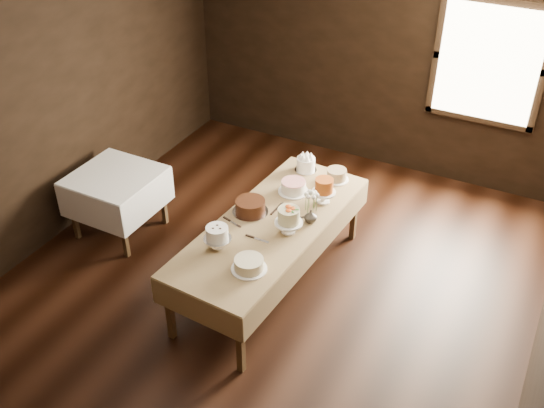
{
  "coord_description": "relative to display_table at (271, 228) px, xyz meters",
  "views": [
    {
      "loc": [
        2.25,
        -4.13,
        4.27
      ],
      "look_at": [
        0.0,
        0.2,
        0.95
      ],
      "focal_mm": 41.75,
      "sensor_mm": 36.0,
      "label": 1
    }
  ],
  "objects": [
    {
      "name": "cake_chocolate",
      "position": [
        -0.26,
        0.07,
        0.12
      ],
      "size": [
        0.36,
        0.36,
        0.14
      ],
      "color": "silver",
      "rests_on": "display_table"
    },
    {
      "name": "wall_back",
      "position": [
        0.0,
        2.82,
        0.71
      ],
      "size": [
        5.0,
        0.02,
        2.8
      ],
      "primitive_type": "cube",
      "color": "black",
      "rests_on": "ground"
    },
    {
      "name": "cake_flowers",
      "position": [
        0.21,
        -0.05,
        0.17
      ],
      "size": [
        0.29,
        0.29,
        0.27
      ],
      "color": "white",
      "rests_on": "display_table"
    },
    {
      "name": "wall_left",
      "position": [
        -2.5,
        -0.18,
        0.71
      ],
      "size": [
        0.02,
        6.0,
        2.8
      ],
      "primitive_type": "cube",
      "color": "black",
      "rests_on": "ground"
    },
    {
      "name": "cake_lattice",
      "position": [
        -0.05,
        0.59,
        0.11
      ],
      "size": [
        0.32,
        0.32,
        0.12
      ],
      "color": "white",
      "rests_on": "display_table"
    },
    {
      "name": "cake_swirl",
      "position": [
        -0.25,
        -0.55,
        0.16
      ],
      "size": [
        0.28,
        0.28,
        0.23
      ],
      "color": "silver",
      "rests_on": "display_table"
    },
    {
      "name": "cake_server_a",
      "position": [
        0.05,
        -0.28,
        0.06
      ],
      "size": [
        0.24,
        0.03,
        0.01
      ],
      "primitive_type": "cube",
      "rotation": [
        0.0,
        0.0,
        -0.0
      ],
      "color": "silver",
      "rests_on": "display_table"
    },
    {
      "name": "display_table",
      "position": [
        0.0,
        0.0,
        0.0
      ],
      "size": [
        1.1,
        2.45,
        0.74
      ],
      "rotation": [
        0.0,
        0.0,
        -0.07
      ],
      "color": "#3C2815",
      "rests_on": "ground"
    },
    {
      "name": "ceiling",
      "position": [
        0.0,
        -0.18,
        2.11
      ],
      "size": [
        5.0,
        6.0,
        0.01
      ],
      "primitive_type": "cube",
      "color": "beige",
      "rests_on": "wall_back"
    },
    {
      "name": "cake_speckled",
      "position": [
        0.25,
        1.0,
        0.11
      ],
      "size": [
        0.29,
        0.29,
        0.12
      ],
      "color": "white",
      "rests_on": "display_table"
    },
    {
      "name": "cake_cream",
      "position": [
        0.15,
        -0.69,
        0.11
      ],
      "size": [
        0.35,
        0.35,
        0.11
      ],
      "color": "white",
      "rests_on": "display_table"
    },
    {
      "name": "flower_vase",
      "position": [
        0.32,
        0.19,
        0.12
      ],
      "size": [
        0.16,
        0.16,
        0.13
      ],
      "primitive_type": "imported",
      "rotation": [
        0.0,
        0.0,
        2.8
      ],
      "color": "#2D2823",
      "rests_on": "display_table"
    },
    {
      "name": "window",
      "position": [
        1.3,
        2.76,
        0.91
      ],
      "size": [
        1.1,
        0.05,
        1.3
      ],
      "primitive_type": "cube",
      "color": "#FFEABF",
      "rests_on": "wall_back"
    },
    {
      "name": "floor",
      "position": [
        0.0,
        -0.18,
        -0.69
      ],
      "size": [
        5.0,
        6.0,
        0.01
      ],
      "primitive_type": "cube",
      "color": "black",
      "rests_on": "ground"
    },
    {
      "name": "cake_caramel",
      "position": [
        0.3,
        0.56,
        0.17
      ],
      "size": [
        0.24,
        0.24,
        0.28
      ],
      "color": "white",
      "rests_on": "display_table"
    },
    {
      "name": "cake_meringue",
      "position": [
        -0.12,
        1.03,
        0.13
      ],
      "size": [
        0.24,
        0.24,
        0.15
      ],
      "color": "silver",
      "rests_on": "display_table"
    },
    {
      "name": "cake_server_e",
      "position": [
        -0.29,
        -0.18,
        0.06
      ],
      "size": [
        0.24,
        0.09,
        0.01
      ],
      "primitive_type": "cube",
      "rotation": [
        0.0,
        0.0,
        -0.28
      ],
      "color": "silver",
      "rests_on": "display_table"
    },
    {
      "name": "flower_bouquet",
      "position": [
        0.32,
        0.19,
        0.3
      ],
      "size": [
        0.14,
        0.14,
        0.2
      ],
      "primitive_type": null,
      "color": "white",
      "rests_on": "flower_vase"
    },
    {
      "name": "cake_server_c",
      "position": [
        -0.06,
        0.28,
        0.06
      ],
      "size": [
        0.03,
        0.24,
        0.01
      ],
      "primitive_type": "cube",
      "rotation": [
        0.0,
        0.0,
        1.55
      ],
      "color": "silver",
      "rests_on": "display_table"
    },
    {
      "name": "side_table",
      "position": [
        -1.9,
        0.01,
        -0.04
      ],
      "size": [
        0.88,
        0.88,
        0.73
      ],
      "rotation": [
        0.0,
        0.0,
        -0.01
      ],
      "color": "#3C2815",
      "rests_on": "ground"
    },
    {
      "name": "cake_server_d",
      "position": [
        0.25,
        0.24,
        0.06
      ],
      "size": [
        0.2,
        0.18,
        0.01
      ],
      "primitive_type": "cube",
      "rotation": [
        0.0,
        0.0,
        0.71
      ],
      "color": "silver",
      "rests_on": "display_table"
    }
  ]
}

